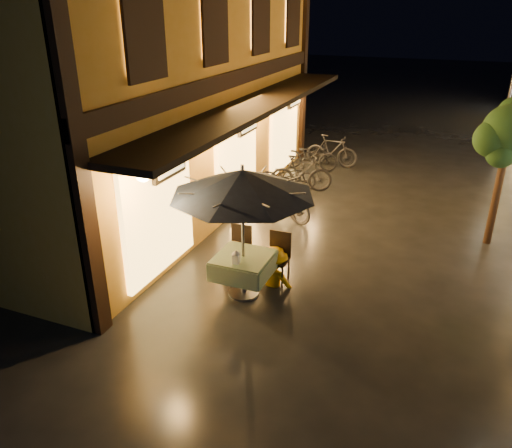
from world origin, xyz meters
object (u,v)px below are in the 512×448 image
at_px(cafe_table, 243,265).
at_px(patio_umbrella, 242,183).
at_px(person_yellow, 274,249).
at_px(bicycle_0, 284,202).
at_px(table_lantern, 236,256).
at_px(person_orange, 233,242).

height_order(cafe_table, patio_umbrella, patio_umbrella).
xyz_separation_m(person_yellow, bicycle_0, (-0.85, 3.00, -0.30)).
bearing_deg(table_lantern, person_orange, 118.07).
relative_size(cafe_table, table_lantern, 3.96).
xyz_separation_m(cafe_table, person_yellow, (0.38, 0.57, 0.14)).
distance_m(patio_umbrella, bicycle_0, 3.99).
distance_m(cafe_table, patio_umbrella, 1.56).
height_order(patio_umbrella, person_yellow, patio_umbrella).
height_order(table_lantern, person_orange, person_orange).
xyz_separation_m(table_lantern, bicycle_0, (-0.47, 3.86, -0.49)).
bearing_deg(bicycle_0, person_yellow, -144.09).
relative_size(patio_umbrella, bicycle_0, 1.54).
relative_size(table_lantern, bicycle_0, 0.15).
xyz_separation_m(table_lantern, person_yellow, (0.38, 0.87, -0.19)).
bearing_deg(person_orange, bicycle_0, -94.57).
bearing_deg(person_yellow, cafe_table, 54.85).
bearing_deg(cafe_table, bicycle_0, 97.49).
bearing_deg(patio_umbrella, table_lantern, -90.00).
height_order(cafe_table, person_yellow, person_yellow).
bearing_deg(cafe_table, table_lantern, -90.00).
xyz_separation_m(patio_umbrella, person_yellow, (0.38, 0.57, -1.42)).
xyz_separation_m(patio_umbrella, person_orange, (-0.47, 0.59, -1.45)).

